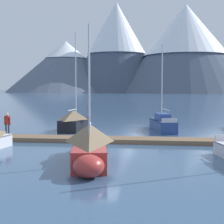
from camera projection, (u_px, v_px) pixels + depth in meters
ground_plane at (98, 153)px, 20.00m from camera, size 700.00×700.00×0.00m
mountain_west_summit at (66, 66)px, 240.10m from camera, size 85.66×85.66×36.52m
mountain_central_massif at (116, 44)px, 234.55m from camera, size 68.57×68.57×63.13m
mountain_shoulder_ridge at (185, 45)px, 221.73m from camera, size 91.49×91.49×58.67m
dock at (108, 140)px, 23.94m from camera, size 28.03×2.55×0.30m
sailboat_mid_dock_port at (76, 120)px, 30.60m from camera, size 2.21×6.02×8.95m
sailboat_mid_dock_starboard at (90, 145)px, 17.30m from camera, size 2.83×6.79×7.06m
sailboat_far_berth at (162, 123)px, 30.04m from camera, size 2.60×5.88×7.77m
person_on_dock at (7, 123)px, 25.07m from camera, size 0.57×0.32×1.69m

